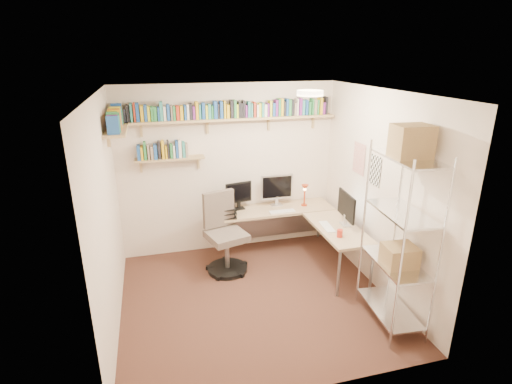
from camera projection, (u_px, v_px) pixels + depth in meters
ground at (255, 298)px, 4.96m from camera, size 3.20×3.20×0.00m
room_shell at (255, 180)px, 4.45m from camera, size 3.24×3.04×2.52m
wall_shelves at (200, 120)px, 5.37m from camera, size 3.12×1.09×0.80m
corner_desk at (283, 214)px, 5.82m from camera, size 1.79×1.75×1.17m
office_chair at (225, 239)px, 5.50m from camera, size 0.61×0.62×1.11m
wire_rack at (403, 209)px, 4.09m from camera, size 0.50×0.91×2.24m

